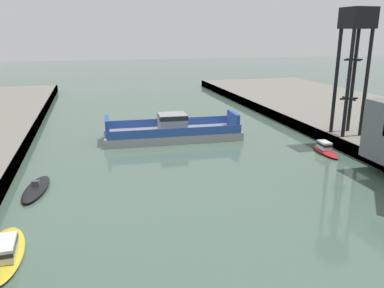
% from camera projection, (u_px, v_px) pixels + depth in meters
% --- Properties ---
extents(chain_ferry, '(18.36, 6.85, 3.47)m').
position_uv_depth(chain_ferry, '(172.00, 131.00, 52.19)').
color(chain_ferry, '#939399').
rests_on(chain_ferry, ground).
extents(moored_boat_near_left, '(1.93, 5.53, 1.38)m').
position_uv_depth(moored_boat_near_left, '(325.00, 149.00, 46.18)').
color(moored_boat_near_left, red).
rests_on(moored_boat_near_left, ground).
extents(moored_boat_mid_left, '(2.74, 6.56, 1.04)m').
position_uv_depth(moored_boat_mid_left, '(36.00, 189.00, 35.08)').
color(moored_boat_mid_left, black).
rests_on(moored_boat_mid_left, ground).
extents(moored_boat_mid_right, '(2.85, 7.38, 1.38)m').
position_uv_depth(moored_boat_mid_right, '(2.00, 252.00, 24.56)').
color(moored_boat_mid_right, yellow).
rests_on(moored_boat_mid_right, ground).
extents(crane_tower, '(3.22, 3.22, 15.31)m').
position_uv_depth(crane_tower, '(356.00, 37.00, 46.14)').
color(crane_tower, black).
rests_on(crane_tower, quay_right).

